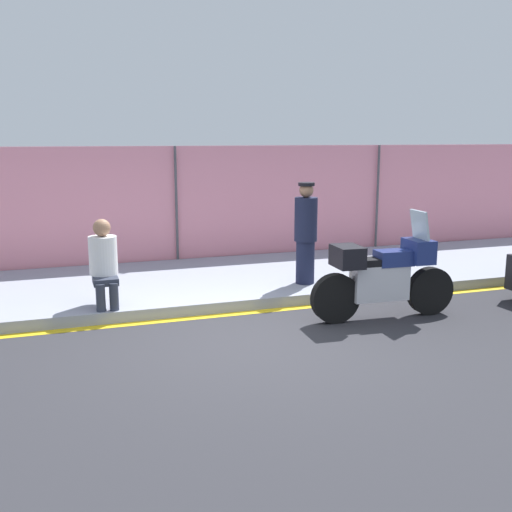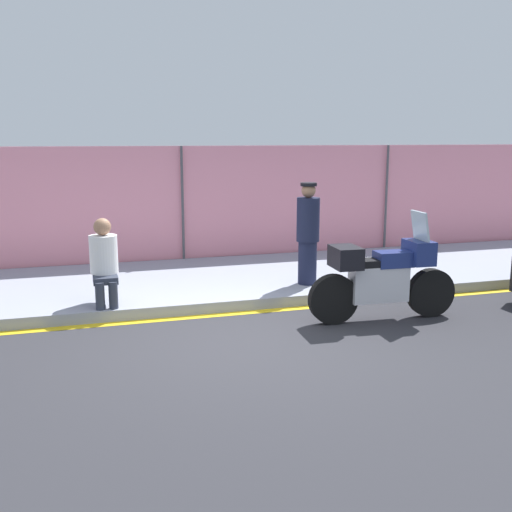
{
  "view_description": "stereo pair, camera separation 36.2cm",
  "coord_description": "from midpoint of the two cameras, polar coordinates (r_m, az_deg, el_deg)",
  "views": [
    {
      "loc": [
        -2.31,
        -6.96,
        2.59
      ],
      "look_at": [
        0.58,
        1.52,
        0.8
      ],
      "focal_mm": 42.0,
      "sensor_mm": 36.0,
      "label": 1
    },
    {
      "loc": [
        -1.96,
        -7.07,
        2.59
      ],
      "look_at": [
        0.58,
        1.52,
        0.8
      ],
      "focal_mm": 42.0,
      "sensor_mm": 36.0,
      "label": 2
    }
  ],
  "objects": [
    {
      "name": "ground_plane",
      "position": [
        7.78,
        -1.78,
        -8.17
      ],
      "size": [
        120.0,
        120.0,
        0.0
      ],
      "primitive_type": "plane",
      "color": "#2D2D33"
    },
    {
      "name": "sidewalk",
      "position": [
        10.57,
        -6.6,
        -2.5
      ],
      "size": [
        33.5,
        3.39,
        0.17
      ],
      "color": "#8E93A3",
      "rests_on": "ground_plane"
    },
    {
      "name": "curb_paint_stripe",
      "position": [
        8.92,
        -4.13,
        -5.61
      ],
      "size": [
        33.5,
        0.18,
        0.01
      ],
      "color": "gold",
      "rests_on": "ground_plane"
    },
    {
      "name": "storefront_fence",
      "position": [
        12.1,
        -8.53,
        4.6
      ],
      "size": [
        31.82,
        0.17,
        2.42
      ],
      "color": "pink",
      "rests_on": "ground_plane"
    },
    {
      "name": "motorcycle",
      "position": [
        8.72,
        10.86,
        -1.87
      ],
      "size": [
        2.23,
        0.56,
        1.56
      ],
      "rotation": [
        0.0,
        0.0,
        -0.05
      ],
      "color": "black",
      "rests_on": "ground_plane"
    },
    {
      "name": "officer_standing",
      "position": [
        9.95,
        3.72,
        2.25
      ],
      "size": [
        0.38,
        0.38,
        1.69
      ],
      "color": "#191E38",
      "rests_on": "sidewalk"
    },
    {
      "name": "person_seated_on_curb",
      "position": [
        8.98,
        -15.44,
        -0.24
      ],
      "size": [
        0.41,
        0.67,
        1.26
      ],
      "color": "#2D3342",
      "rests_on": "sidewalk"
    }
  ]
}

